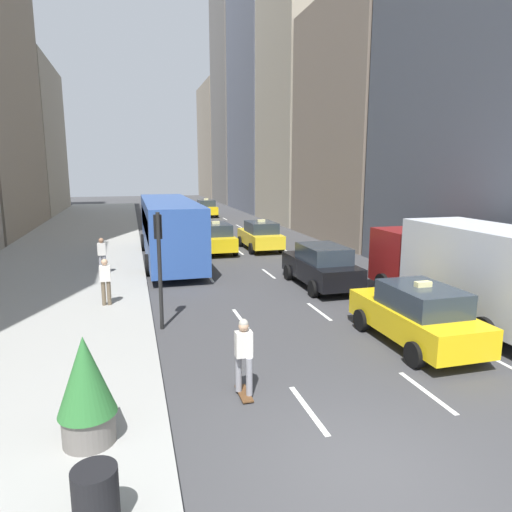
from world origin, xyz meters
TOP-DOWN VIEW (x-y plane):
  - ground_plane at (0.00, 0.00)m, footprint 160.00×160.00m
  - sidewalk_left at (-7.00, 27.00)m, footprint 8.00×66.00m
  - lane_markings at (2.60, 23.00)m, footprint 5.72×56.00m
  - building_row_right at (12.00, 39.45)m, footprint 6.00×80.76m
  - taxi_lead at (4.00, 40.87)m, footprint 2.02×4.40m
  - taxi_second at (1.20, 20.16)m, footprint 2.02×4.40m
  - taxi_third at (4.00, 4.50)m, footprint 2.02×4.40m
  - taxi_fourth at (4.00, 20.33)m, footprint 2.02×4.40m
  - sedan_black_near at (4.00, 11.13)m, footprint 2.02×4.66m
  - city_bus at (-1.61, 18.35)m, footprint 2.80×11.61m
  - box_truck at (6.80, 5.90)m, footprint 2.58×8.40m
  - skateboarder at (-1.33, 2.92)m, footprint 0.36×0.80m
  - trash_can at (-4.13, -0.38)m, footprint 0.60×0.60m
  - planter_with_shrub at (-4.39, 1.76)m, footprint 1.00×1.00m
  - pedestrian_mid_block at (-4.47, 10.25)m, footprint 0.36×0.22m
  - pedestrian_far_walking at (-4.86, 15.40)m, footprint 0.36×0.22m
  - traffic_light_pole at (-2.75, 7.78)m, footprint 0.24×0.42m

SIDE VIEW (x-z plane):
  - ground_plane at x=0.00m, z-range 0.00..0.00m
  - lane_markings at x=2.60m, z-range 0.00..0.01m
  - sidewalk_left at x=-7.00m, z-range 0.00..0.15m
  - trash_can at x=-4.13m, z-range 0.15..1.05m
  - taxi_lead at x=4.00m, z-range -0.05..1.82m
  - taxi_second at x=1.20m, z-range -0.05..1.82m
  - taxi_third at x=4.00m, z-range -0.05..1.82m
  - taxi_fourth at x=4.00m, z-range -0.05..1.82m
  - sedan_black_near at x=4.00m, z-range 0.01..1.79m
  - skateboarder at x=-1.33m, z-range 0.09..1.84m
  - pedestrian_mid_block at x=-4.47m, z-range 0.24..1.89m
  - pedestrian_far_walking at x=-4.86m, z-range 0.24..1.89m
  - planter_with_shrub at x=-4.39m, z-range 0.18..2.13m
  - box_truck at x=6.80m, z-range 0.14..3.29m
  - city_bus at x=-1.61m, z-range 0.16..3.41m
  - traffic_light_pole at x=-2.75m, z-range 0.61..4.21m
  - building_row_right at x=12.00m, z-range -3.26..34.65m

